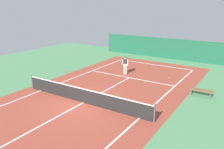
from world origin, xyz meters
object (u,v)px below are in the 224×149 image
courtside_bench (201,91)px  tennis_ball_near_player (169,78)px  tennis_ball_by_sideline (145,82)px  water_bottle (65,71)px  tennis_ball_midcourt (139,75)px  parked_car (169,47)px  tennis_player (125,64)px  tennis_net (83,96)px

courtside_bench → tennis_ball_near_player: bearing=138.9°
tennis_ball_by_sideline → water_bottle: bearing=-169.2°
tennis_ball_by_sideline → courtside_bench: size_ratio=0.04×
tennis_ball_midcourt → water_bottle: 6.98m
parked_car → tennis_player: bearing=89.2°
courtside_bench → tennis_ball_by_sideline: bearing=172.0°
tennis_ball_midcourt → courtside_bench: 6.20m
water_bottle → tennis_ball_by_sideline: bearing=10.8°
courtside_bench → water_bottle: 12.27m
tennis_player → tennis_ball_midcourt: tennis_player is taller
tennis_ball_midcourt → parked_car: size_ratio=0.02×
tennis_net → tennis_ball_midcourt: (0.46, 7.38, -0.48)m
tennis_player → tennis_ball_by_sideline: tennis_player is taller
tennis_player → tennis_ball_near_player: size_ratio=24.85×
tennis_ball_by_sideline → courtside_bench: (4.64, -0.65, 0.34)m
tennis_net → courtside_bench: size_ratio=6.33×
tennis_net → tennis_ball_by_sideline: (1.67, 6.02, -0.48)m
tennis_ball_near_player → parked_car: (-3.53, 9.93, 0.81)m
parked_car → tennis_ball_midcourt: bearing=96.0°
tennis_ball_midcourt → water_bottle: bearing=-156.2°
tennis_ball_by_sideline → tennis_net: bearing=-105.5°
tennis_ball_midcourt → tennis_ball_by_sideline: (1.22, -1.36, 0.00)m
tennis_net → parked_car: bearing=91.6°
tennis_ball_midcourt → parked_car: 10.87m
tennis_net → water_bottle: (-5.93, 4.56, -0.39)m
tennis_player → tennis_ball_by_sideline: 2.92m
tennis_ball_by_sideline → courtside_bench: courtside_bench is taller
parked_car → courtside_bench: 14.53m
tennis_ball_midcourt → tennis_ball_by_sideline: size_ratio=1.00×
tennis_net → tennis_ball_near_player: bearing=69.9°
parked_car → courtside_bench: parked_car is taller
tennis_player → parked_car: 11.04m
tennis_ball_midcourt → tennis_player: bearing=-169.7°
tennis_ball_near_player → tennis_ball_midcourt: 2.70m
tennis_net → tennis_player: (-0.85, 7.14, 0.45)m
tennis_ball_by_sideline → water_bottle: water_bottle is taller
tennis_ball_near_player → water_bottle: size_ratio=0.28×
courtside_bench → water_bottle: size_ratio=6.67×
tennis_net → parked_car: parked_car is taller
tennis_ball_by_sideline → parked_car: parked_car is taller
tennis_player → tennis_ball_near_player: 4.12m
tennis_player → courtside_bench: 7.40m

